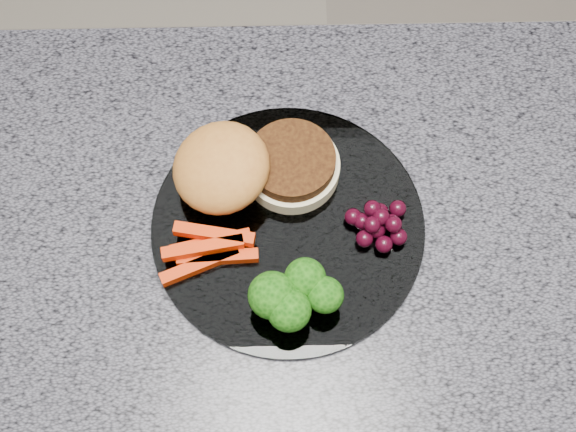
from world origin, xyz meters
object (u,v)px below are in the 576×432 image
object	(u,v)px
island_cabinet	(367,394)
burger	(247,169)
plate	(288,226)
grape_bunch	(379,223)

from	to	relation	value
island_cabinet	burger	xyz separation A→B (m)	(-0.15, 0.11, 0.50)
island_cabinet	plate	bearing A→B (deg)	151.25
plate	grape_bunch	size ratio (longest dim) A/B	4.39
island_cabinet	grape_bunch	bearing A→B (deg)	117.25
grape_bunch	burger	bearing A→B (deg)	156.06
island_cabinet	grape_bunch	xyz separation A→B (m)	(-0.03, 0.06, 0.49)
plate	grape_bunch	world-z (taller)	grape_bunch
plate	grape_bunch	bearing A→B (deg)	-3.73
island_cabinet	grape_bunch	distance (m)	0.49
island_cabinet	plate	world-z (taller)	plate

